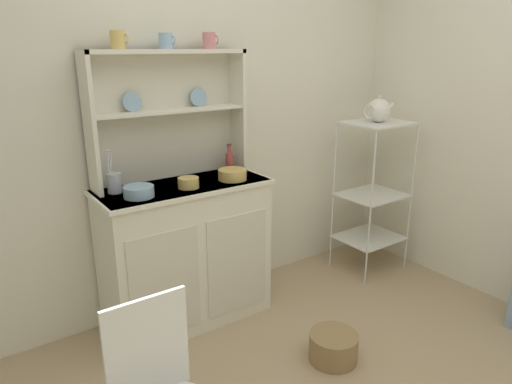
{
  "coord_description": "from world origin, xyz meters",
  "views": [
    {
      "loc": [
        -1.4,
        -1.01,
        1.66
      ],
      "look_at": [
        0.1,
        1.12,
        0.85
      ],
      "focal_mm": 32.51,
      "sensor_mm": 36.0,
      "label": 1
    }
  ],
  "objects": [
    {
      "name": "cup_sky_1",
      "position": [
        -0.26,
        1.49,
        1.69
      ],
      "size": [
        0.09,
        0.07,
        0.09
      ],
      "color": "#8EB2D1",
      "rests_on": "hutch_shelf_unit"
    },
    {
      "name": "cup_gold_0",
      "position": [
        -0.53,
        1.49,
        1.7
      ],
      "size": [
        0.09,
        0.08,
        0.09
      ],
      "color": "#DBB760",
      "rests_on": "hutch_shelf_unit"
    },
    {
      "name": "hutch_cabinet",
      "position": [
        -0.25,
        1.37,
        0.46
      ],
      "size": [
        1.02,
        0.45,
        0.89
      ],
      "color": "silver",
      "rests_on": "ground"
    },
    {
      "name": "utensil_jar",
      "position": [
        -0.63,
        1.45,
        0.95
      ],
      "size": [
        0.08,
        0.08,
        0.24
      ],
      "color": "#B2B7C6",
      "rests_on": "hutch_cabinet"
    },
    {
      "name": "cup_rose_2",
      "position": [
        0.02,
        1.49,
        1.7
      ],
      "size": [
        0.09,
        0.08,
        0.09
      ],
      "color": "#D17A84",
      "rests_on": "hutch_shelf_unit"
    },
    {
      "name": "hutch_shelf_unit",
      "position": [
        -0.25,
        1.53,
        1.33
      ],
      "size": [
        0.95,
        0.18,
        0.76
      ],
      "color": "silver",
      "rests_on": "hutch_cabinet"
    },
    {
      "name": "bowl_floral_medium",
      "position": [
        -0.25,
        1.29,
        0.92
      ],
      "size": [
        0.12,
        0.12,
        0.06
      ],
      "primitive_type": "cylinder",
      "color": "#DBB760",
      "rests_on": "hutch_cabinet"
    },
    {
      "name": "porcelain_teapot",
      "position": [
        1.23,
        1.21,
        1.23
      ],
      "size": [
        0.26,
        0.17,
        0.19
      ],
      "color": "white",
      "rests_on": "bakers_rack"
    },
    {
      "name": "bowl_cream_small",
      "position": [
        0.04,
        1.29,
        0.92
      ],
      "size": [
        0.17,
        0.17,
        0.06
      ],
      "primitive_type": "cylinder",
      "color": "#DBB760",
      "rests_on": "hutch_cabinet"
    },
    {
      "name": "jam_bottle",
      "position": [
        0.12,
        1.45,
        0.96
      ],
      "size": [
        0.05,
        0.05,
        0.18
      ],
      "color": "#B74C47",
      "rests_on": "hutch_cabinet"
    },
    {
      "name": "floor_basket",
      "position": [
        0.21,
        0.53,
        0.08
      ],
      "size": [
        0.27,
        0.27,
        0.16
      ],
      "primitive_type": "cylinder",
      "color": "#93754C",
      "rests_on": "ground"
    },
    {
      "name": "bakers_rack",
      "position": [
        1.23,
        1.21,
        0.68
      ],
      "size": [
        0.47,
        0.39,
        1.15
      ],
      "color": "silver",
      "rests_on": "ground"
    },
    {
      "name": "wall_back",
      "position": [
        0.0,
        1.62,
        1.25
      ],
      "size": [
        3.84,
        0.05,
        2.5
      ],
      "primitive_type": "cube",
      "color": "silver",
      "rests_on": "ground"
    },
    {
      "name": "bowl_mixing_large",
      "position": [
        -0.55,
        1.29,
        0.92
      ],
      "size": [
        0.16,
        0.16,
        0.06
      ],
      "primitive_type": "cylinder",
      "color": "#8EB2D1",
      "rests_on": "hutch_cabinet"
    }
  ]
}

